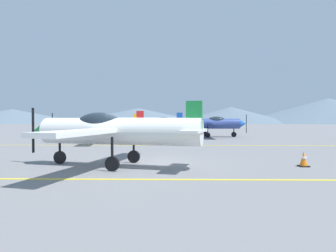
# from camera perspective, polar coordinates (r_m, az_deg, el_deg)

# --- Properties ---
(ground_plane) EXTENTS (400.00, 400.00, 0.00)m
(ground_plane) POSITION_cam_1_polar(r_m,az_deg,el_deg) (12.12, -5.83, -7.24)
(ground_plane) COLOR slate
(apron_line_near) EXTENTS (80.00, 0.16, 0.01)m
(apron_line_near) POSITION_cam_1_polar(r_m,az_deg,el_deg) (9.06, -8.27, -10.16)
(apron_line_near) COLOR yellow
(apron_line_near) RESTS_ON ground_plane
(apron_line_far) EXTENTS (80.00, 0.16, 0.01)m
(apron_line_far) POSITION_cam_1_polar(r_m,az_deg,el_deg) (20.31, -3.01, -3.75)
(apron_line_far) COLOR yellow
(apron_line_far) RESTS_ON ground_plane
(airplane_near) EXTENTS (7.19, 8.18, 2.46)m
(airplane_near) POSITION_cam_1_polar(r_m,az_deg,el_deg) (11.49, -10.63, -0.80)
(airplane_near) COLOR white
(airplane_near) RESTS_ON ground_plane
(airplane_mid) EXTENTS (7.17, 8.23, 2.46)m
(airplane_mid) POSITION_cam_1_polar(r_m,az_deg,el_deg) (23.74, -13.04, 0.29)
(airplane_mid) COLOR silver
(airplane_mid) RESTS_ON ground_plane
(airplane_far) EXTENTS (7.10, 8.18, 2.46)m
(airplane_far) POSITION_cam_1_polar(r_m,az_deg,el_deg) (30.02, 8.26, 0.52)
(airplane_far) COLOR #33478C
(airplane_far) RESTS_ON ground_plane
(airplane_back) EXTENTS (7.17, 8.23, 2.46)m
(airplane_back) POSITION_cam_1_polar(r_m,az_deg,el_deg) (38.79, -1.67, 0.72)
(airplane_back) COLOR white
(airplane_back) RESTS_ON ground_plane
(car_sedan) EXTENTS (3.79, 4.60, 1.62)m
(car_sedan) POSITION_cam_1_polar(r_m,az_deg,el_deg) (46.81, 2.71, 0.16)
(car_sedan) COLOR black
(car_sedan) RESTS_ON ground_plane
(traffic_cone_front) EXTENTS (0.36, 0.36, 0.59)m
(traffic_cone_front) POSITION_cam_1_polar(r_m,az_deg,el_deg) (12.42, 24.69, -5.81)
(traffic_cone_front) COLOR black
(traffic_cone_front) RESTS_ON ground_plane
(hill_left) EXTENTS (63.22, 63.22, 6.37)m
(hill_left) POSITION_cam_1_polar(r_m,az_deg,el_deg) (153.44, -27.80, 1.71)
(hill_left) COLOR slate
(hill_left) RESTS_ON ground_plane
(hill_centerleft) EXTENTS (67.84, 67.84, 7.22)m
(hill_centerleft) POSITION_cam_1_polar(r_m,az_deg,el_deg) (144.75, -5.87, 2.05)
(hill_centerleft) COLOR slate
(hill_centerleft) RESTS_ON ground_plane
(hill_centerright) EXTENTS (52.85, 52.85, 7.21)m
(hill_centerright) POSITION_cam_1_polar(r_m,az_deg,el_deg) (134.64, 12.04, 2.08)
(hill_centerright) COLOR slate
(hill_centerright) RESTS_ON ground_plane
(hill_right) EXTENTS (80.69, 80.69, 11.41)m
(hill_right) POSITION_cam_1_polar(r_m,az_deg,el_deg) (154.64, 28.44, 2.63)
(hill_right) COLOR slate
(hill_right) RESTS_ON ground_plane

